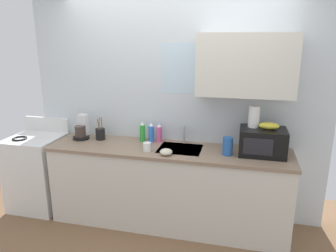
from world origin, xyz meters
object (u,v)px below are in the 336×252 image
(paper_towel_roll, at_px, (254,117))
(dish_soap_bottle_green, at_px, (142,132))
(dish_soap_bottle_blue, at_px, (151,133))
(microwave, at_px, (262,142))
(small_bowl, at_px, (166,152))
(mug_white, at_px, (147,147))
(dish_soap_bottle_pink, at_px, (159,133))
(banana_bunch, at_px, (269,126))
(coffee_maker, at_px, (82,130))
(cereal_canister, at_px, (228,146))
(stove_range, at_px, (38,171))
(utensil_crock, at_px, (100,134))

(paper_towel_roll, bearing_deg, dish_soap_bottle_green, 176.86)
(paper_towel_roll, relative_size, dish_soap_bottle_green, 0.95)
(dish_soap_bottle_blue, bearing_deg, paper_towel_roll, -4.47)
(microwave, height_order, small_bowl, microwave)
(dish_soap_bottle_blue, height_order, mug_white, dish_soap_bottle_blue)
(microwave, bearing_deg, dish_soap_bottle_pink, 172.46)
(banana_bunch, bearing_deg, small_bowl, -165.91)
(coffee_maker, bearing_deg, cereal_canister, -5.29)
(cereal_canister, xyz_separation_m, small_bowl, (-0.61, -0.15, -0.06))
(paper_towel_roll, xyz_separation_m, mug_white, (-1.07, -0.24, -0.33))
(paper_towel_roll, bearing_deg, dish_soap_bottle_blue, 175.53)
(small_bowl, bearing_deg, dish_soap_bottle_pink, 114.36)
(stove_range, bearing_deg, microwave, 0.98)
(paper_towel_roll, distance_m, cereal_canister, 0.40)
(mug_white, relative_size, utensil_crock, 0.35)
(microwave, relative_size, paper_towel_roll, 2.09)
(cereal_canister, distance_m, small_bowl, 0.63)
(stove_range, distance_m, small_bowl, 1.76)
(microwave, height_order, cereal_canister, microwave)
(coffee_maker, bearing_deg, paper_towel_roll, -0.24)
(coffee_maker, height_order, small_bowl, coffee_maker)
(mug_white, bearing_deg, dish_soap_bottle_green, 116.00)
(dish_soap_bottle_blue, relative_size, mug_white, 2.31)
(dish_soap_bottle_blue, relative_size, dish_soap_bottle_green, 0.95)
(stove_range, height_order, small_bowl, stove_range)
(banana_bunch, relative_size, coffee_maker, 0.71)
(utensil_crock, bearing_deg, small_bowl, -20.13)
(coffee_maker, relative_size, small_bowl, 2.15)
(paper_towel_roll, height_order, dish_soap_bottle_pink, paper_towel_roll)
(banana_bunch, relative_size, small_bowl, 1.54)
(dish_soap_bottle_green, relative_size, utensil_crock, 0.85)
(dish_soap_bottle_blue, bearing_deg, stove_range, -172.58)
(banana_bunch, distance_m, paper_towel_roll, 0.18)
(paper_towel_roll, relative_size, coffee_maker, 0.79)
(banana_bunch, distance_m, small_bowl, 1.06)
(dish_soap_bottle_pink, relative_size, cereal_canister, 1.15)
(stove_range, bearing_deg, banana_bunch, 0.99)
(utensil_crock, distance_m, small_bowl, 0.93)
(coffee_maker, xyz_separation_m, dish_soap_bottle_green, (0.73, 0.06, 0.00))
(utensil_crock, bearing_deg, stove_range, -171.83)
(paper_towel_roll, bearing_deg, stove_range, -177.81)
(banana_bunch, relative_size, mug_white, 2.11)
(microwave, relative_size, dish_soap_bottle_green, 1.99)
(coffee_maker, xyz_separation_m, dish_soap_bottle_blue, (0.83, 0.08, -0.00))
(paper_towel_roll, bearing_deg, small_bowl, -160.47)
(dish_soap_bottle_pink, relative_size, utensil_crock, 0.78)
(paper_towel_roll, xyz_separation_m, utensil_crock, (-1.72, 0.02, -0.31))
(dish_soap_bottle_pink, xyz_separation_m, dish_soap_bottle_blue, (-0.09, -0.01, 0.00))
(coffee_maker, height_order, mug_white, coffee_maker)
(stove_range, relative_size, dish_soap_bottle_blue, 4.91)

